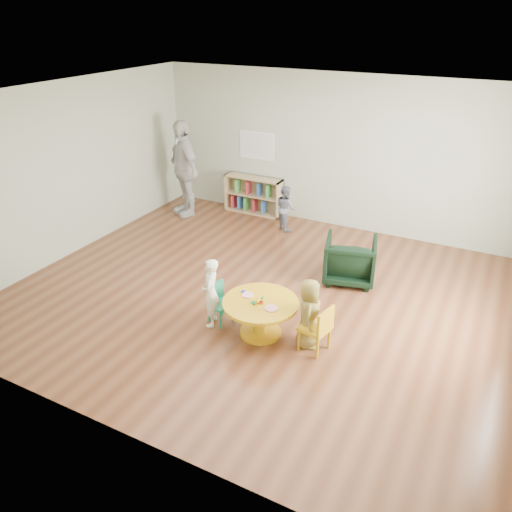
% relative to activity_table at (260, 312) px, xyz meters
% --- Properties ---
extents(room, '(7.10, 7.00, 2.80)m').
position_rel_activity_table_xyz_m(room, '(-0.43, 0.87, 1.56)').
color(room, brown).
rests_on(room, ground).
extents(activity_table, '(0.97, 0.97, 0.53)m').
position_rel_activity_table_xyz_m(activity_table, '(0.00, 0.00, 0.00)').
color(activity_table, gold).
rests_on(activity_table, ground).
extents(kid_chair_left, '(0.37, 0.37, 0.55)m').
position_rel_activity_table_xyz_m(kid_chair_left, '(-0.62, 0.02, -0.04)').
color(kid_chair_left, '#167D57').
rests_on(kid_chair_left, ground).
extents(kid_chair_right, '(0.39, 0.39, 0.62)m').
position_rel_activity_table_xyz_m(kid_chair_right, '(0.78, 0.01, -0.00)').
color(kid_chair_right, gold).
rests_on(kid_chair_right, ground).
extents(bookshelf, '(1.20, 0.30, 0.75)m').
position_rel_activity_table_xyz_m(bookshelf, '(-2.05, 3.73, 0.03)').
color(bookshelf, tan).
rests_on(bookshelf, ground).
extents(alphabet_poster, '(0.74, 0.01, 0.54)m').
position_rel_activity_table_xyz_m(alphabet_poster, '(-2.04, 3.85, 1.02)').
color(alphabet_poster, white).
rests_on(alphabet_poster, ground).
extents(armchair, '(0.91, 0.93, 0.70)m').
position_rel_activity_table_xyz_m(armchair, '(0.57, 1.89, 0.01)').
color(armchair, black).
rests_on(armchair, ground).
extents(child_left, '(0.34, 0.41, 0.95)m').
position_rel_activity_table_xyz_m(child_left, '(-0.68, -0.09, 0.14)').
color(child_left, white).
rests_on(child_left, ground).
extents(child_right, '(0.41, 0.51, 0.92)m').
position_rel_activity_table_xyz_m(child_right, '(0.63, 0.07, 0.12)').
color(child_right, yellow).
rests_on(child_right, ground).
extents(toddler, '(0.53, 0.51, 0.85)m').
position_rel_activity_table_xyz_m(toddler, '(-1.12, 3.22, 0.09)').
color(toddler, '#161E38').
rests_on(toddler, ground).
extents(adult_caretaker, '(1.18, 0.98, 1.89)m').
position_rel_activity_table_xyz_m(adult_caretaker, '(-3.23, 3.02, 0.61)').
color(adult_caretaker, beige).
rests_on(adult_caretaker, ground).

